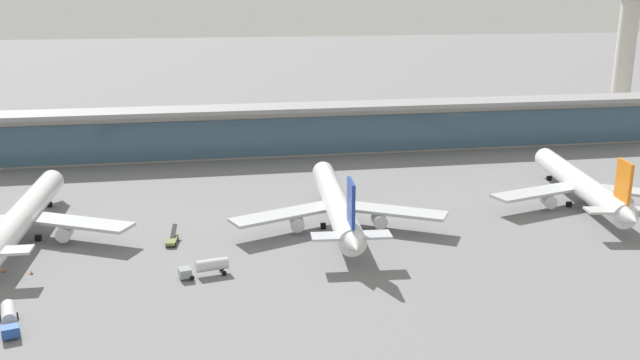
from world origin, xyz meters
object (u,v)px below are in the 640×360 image
object	(u,v)px
airliner_right_stand	(581,184)
safety_cone_delta	(4,270)
service_truck_under_wing_olive	(172,240)
service_truck_on_taxiway_grey	(206,267)
service_truck_mid_apron_blue	(9,317)
airliner_centre_stand	(336,203)
airliner_left_stand	(23,216)
safety_cone_charlie	(31,272)
control_tower	(627,36)

from	to	relation	value
airliner_right_stand	safety_cone_delta	xyz separation A→B (m)	(-121.82, -17.92, -4.62)
service_truck_under_wing_olive	service_truck_on_taxiway_grey	world-z (taller)	service_truck_on_taxiway_grey
service_truck_mid_apron_blue	airliner_centre_stand	bearing A→B (deg)	32.33
airliner_centre_stand	airliner_left_stand	bearing A→B (deg)	176.94
service_truck_on_taxiway_grey	safety_cone_delta	bearing A→B (deg)	167.09
safety_cone_charlie	service_truck_under_wing_olive	bearing A→B (deg)	24.30
service_truck_mid_apron_blue	safety_cone_charlie	bearing A→B (deg)	93.67
control_tower	safety_cone_charlie	xyz separation A→B (m)	(-178.13, -99.55, -32.47)
service_truck_on_taxiway_grey	safety_cone_charlie	bearing A→B (deg)	168.36
safety_cone_delta	airliner_right_stand	bearing A→B (deg)	8.37
service_truck_mid_apron_blue	control_tower	xyz separation A→B (m)	(176.83, 119.94, 31.08)
airliner_centre_stand	safety_cone_charlie	world-z (taller)	airliner_centre_stand
airliner_right_stand	service_truck_on_taxiway_grey	xyz separation A→B (m)	(-86.39, -26.04, -3.23)
safety_cone_charlie	service_truck_mid_apron_blue	bearing A→B (deg)	-86.33
airliner_centre_stand	safety_cone_delta	bearing A→B (deg)	-167.78
airliner_centre_stand	control_tower	world-z (taller)	control_tower
airliner_left_stand	airliner_centre_stand	distance (m)	63.25
airliner_left_stand	airliner_right_stand	world-z (taller)	same
service_truck_on_taxiway_grey	service_truck_under_wing_olive	bearing A→B (deg)	110.12
airliner_centre_stand	service_truck_mid_apron_blue	size ratio (longest dim) A/B	6.63
service_truck_under_wing_olive	service_truck_mid_apron_blue	xyz separation A→B (m)	(-22.80, -31.27, 0.90)
airliner_left_stand	safety_cone_delta	distance (m)	17.66
airliner_left_stand	service_truck_on_taxiway_grey	distance (m)	43.62
airliner_right_stand	safety_cone_charlie	world-z (taller)	airliner_right_stand
airliner_centre_stand	service_truck_under_wing_olive	distance (m)	34.52
service_truck_mid_apron_blue	control_tower	world-z (taller)	control_tower
control_tower	safety_cone_delta	bearing A→B (deg)	-151.93
service_truck_under_wing_olive	safety_cone_charlie	distance (m)	26.45
service_truck_mid_apron_blue	service_truck_on_taxiway_grey	world-z (taller)	same
service_truck_under_wing_olive	service_truck_mid_apron_blue	world-z (taller)	service_truck_mid_apron_blue
airliner_left_stand	service_truck_mid_apron_blue	distance (m)	39.94
airliner_centre_stand	airliner_right_stand	size ratio (longest dim) A/B	1.00
control_tower	airliner_centre_stand	bearing A→B (deg)	-145.02
service_truck_mid_apron_blue	safety_cone_delta	distance (m)	23.18
airliner_left_stand	safety_cone_delta	xyz separation A→B (m)	(0.05, -17.05, -4.62)
service_truck_mid_apron_blue	control_tower	bearing A→B (deg)	34.15
service_truck_mid_apron_blue	safety_cone_charlie	size ratio (longest dim) A/B	12.70
control_tower	service_truck_on_taxiway_grey	bearing A→B (deg)	-144.39
service_truck_mid_apron_blue	airliner_right_stand	bearing A→B (deg)	19.18
airliner_left_stand	airliner_right_stand	bearing A→B (deg)	0.41
service_truck_under_wing_olive	control_tower	distance (m)	180.58
airliner_centre_stand	airliner_right_stand	bearing A→B (deg)	4.14
airliner_right_stand	service_truck_on_taxiway_grey	distance (m)	90.29
airliner_centre_stand	service_truck_on_taxiway_grey	size ratio (longest dim) A/B	6.64
airliner_left_stand	control_tower	bearing A→B (deg)	23.76
control_tower	safety_cone_delta	size ratio (longest dim) A/B	85.51
airliner_right_stand	control_tower	distance (m)	104.42
control_tower	safety_cone_charlie	distance (m)	206.63
airliner_left_stand	service_truck_mid_apron_blue	size ratio (longest dim) A/B	6.62
service_truck_mid_apron_blue	safety_cone_charlie	xyz separation A→B (m)	(-1.31, 20.39, -1.39)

